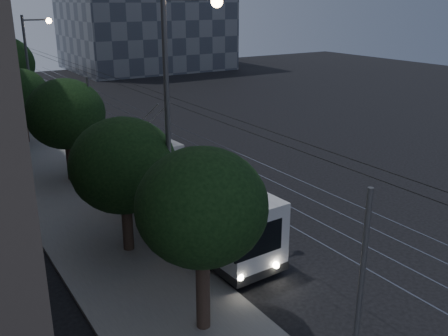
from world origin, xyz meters
TOP-DOWN VIEW (x-y plane):
  - ground at (0.00, 0.00)m, footprint 120.00×120.00m
  - sidewalk at (-7.50, 20.00)m, footprint 5.00×90.00m
  - tram_rails at (2.50, 20.00)m, footprint 4.52×90.00m
  - overhead_wires at (-4.97, 20.00)m, footprint 2.23×90.00m
  - trolleybus at (-4.10, 1.48)m, footprint 2.92×11.69m
  - pickup_silver at (-4.26, 11.39)m, footprint 3.72×6.28m
  - car_white_a at (-2.70, 18.37)m, footprint 2.57×4.36m
  - car_white_b at (-2.70, 20.49)m, footprint 2.14×4.85m
  - car_white_c at (-2.70, 25.98)m, footprint 3.36×5.08m
  - car_white_d at (-4.30, 33.03)m, footprint 3.28×4.99m
  - tree_0 at (-7.00, -5.35)m, footprint 3.93×3.93m
  - tree_1 at (-7.00, 0.82)m, footprint 4.24×4.24m
  - tree_2 at (-6.50, 10.64)m, footprint 4.36×4.36m
  - tree_3 at (-6.99, 20.30)m, footprint 3.88×3.88m
  - tree_4 at (-6.50, 28.93)m, footprint 5.10×5.10m
  - streetlamp_near at (-5.23, -0.50)m, footprint 2.51×0.44m
  - streetlamp_far at (-5.40, 22.64)m, footprint 2.20×0.44m

SIDE VIEW (x-z plane):
  - ground at x=0.00m, z-range 0.00..0.00m
  - tram_rails at x=2.50m, z-range 0.00..0.02m
  - sidewalk at x=-7.50m, z-range 0.00..0.15m
  - car_white_b at x=-2.70m, z-range 0.00..1.38m
  - car_white_a at x=-2.70m, z-range 0.00..1.39m
  - car_white_d at x=-4.30m, z-range 0.00..1.58m
  - car_white_c at x=-2.70m, z-range 0.00..1.58m
  - pickup_silver at x=-4.26m, z-range 0.00..1.64m
  - trolleybus at x=-4.10m, z-range -1.21..4.41m
  - overhead_wires at x=-4.97m, z-range 0.47..6.47m
  - tree_3 at x=-6.99m, z-range 0.96..6.41m
  - tree_1 at x=-7.00m, z-range 0.93..6.64m
  - tree_2 at x=-6.50m, z-range 0.99..6.92m
  - tree_0 at x=-7.00m, z-range 1.21..7.24m
  - tree_4 at x=-6.50m, z-range 1.28..8.45m
  - streetlamp_far at x=-5.40m, z-range 0.98..9.93m
  - streetlamp_near at x=-5.23m, z-range 1.04..11.48m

